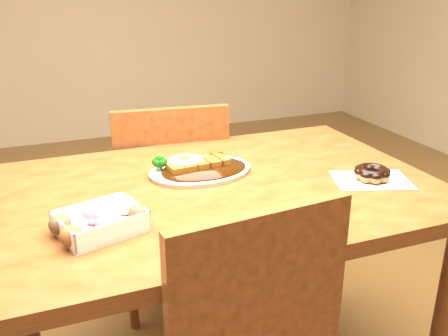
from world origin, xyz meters
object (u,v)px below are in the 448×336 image
object	(u,v)px
chair_far	(169,200)
pon_de_ring	(372,174)
katsu_curry_plate	(198,168)
table	(216,219)
donut_box	(100,221)

from	to	relation	value
chair_far	pon_de_ring	bearing A→B (deg)	128.31
katsu_curry_plate	chair_far	bearing A→B (deg)	87.24
table	chair_far	world-z (taller)	chair_far
chair_far	katsu_curry_plate	size ratio (longest dim) A/B	2.90
chair_far	donut_box	distance (m)	0.81
katsu_curry_plate	table	bearing A→B (deg)	-83.64
table	chair_far	distance (m)	0.56
table	pon_de_ring	size ratio (longest dim) A/B	4.94
donut_box	chair_far	bearing A→B (deg)	63.74
table	chair_far	xyz separation A→B (m)	(0.01, 0.54, -0.17)
table	katsu_curry_plate	xyz separation A→B (m)	(-0.01, 0.11, 0.11)
chair_far	katsu_curry_plate	bearing A→B (deg)	93.61
chair_far	pon_de_ring	xyz separation A→B (m)	(0.41, -0.66, 0.29)
donut_box	table	bearing A→B (deg)	23.91
chair_far	pon_de_ring	world-z (taller)	chair_far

